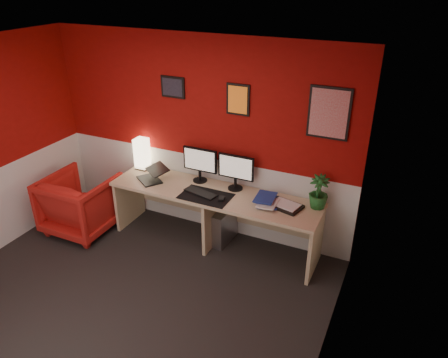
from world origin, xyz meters
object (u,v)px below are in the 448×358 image
Objects in this scene: shoji_lamp at (142,154)px; laptop at (149,173)px; zen_tray at (286,206)px; desk at (214,219)px; potted_plant at (319,192)px; monitor_left at (200,160)px; armchair at (81,203)px; pc_tower at (223,225)px; monitor_right at (236,167)px.

shoji_lamp is 0.40m from laptop.
shoji_lamp is at bearing 174.83° from zen_tray.
desk is 6.71× the size of potted_plant.
monitor_left reaches higher than potted_plant.
armchair is (-2.93, -0.61, -0.54)m from potted_plant.
monitor_left is 1.29× the size of pc_tower.
shoji_lamp is 2.36m from potted_plant.
desk is 1.00m from laptop.
zen_tray is 0.40m from potted_plant.
potted_plant is at bearing -0.97° from monitor_left.
laptop is 2.09m from potted_plant.
potted_plant reaches higher than laptop.
monitor_right is 1.01m from potted_plant.
shoji_lamp reaches higher than zen_tray.
pc_tower is (-0.81, 0.08, -0.52)m from zen_tray.
monitor_right is at bearing -0.88° from monitor_left.
laptop is 0.39× the size of armchair.
laptop reaches higher than zen_tray.
potted_plant is at bearing 41.31° from laptop.
monitor_left reaches higher than desk.
pc_tower is at bearing -163.87° from armchair.
laptop is 1.11m from monitor_right.
desk is at bearing -134.29° from monitor_right.
pc_tower is at bearing -15.32° from monitor_left.
armchair is (-1.79, -0.53, 0.16)m from pc_tower.
shoji_lamp is 1.14× the size of zen_tray.
shoji_lamp is at bearing 170.90° from laptop.
potted_plant reaches higher than armchair.
zen_tray is 0.41× the size of armchair.
monitor_left is (-0.29, 0.21, 0.66)m from desk.
monitor_left reaches higher than laptop.
laptop is at bearing -156.77° from armchair.
zen_tray is (1.18, -0.17, -0.28)m from monitor_left.
pc_tower is at bearing 174.70° from zen_tray.
pc_tower is at bearing 57.66° from desk.
shoji_lamp is 1.02m from armchair.
monitor_right reaches higher than armchair.
potted_plant is (2.36, -0.04, -0.01)m from shoji_lamp.
shoji_lamp is 0.47× the size of armchair.
monitor_right reaches higher than pc_tower.
desk is 1.78m from armchair.
laptop is 0.94× the size of zen_tray.
desk is 0.96m from zen_tray.
laptop is 0.85× the size of potted_plant.
desk is at bearing -166.56° from armchair.
zen_tray is (0.88, 0.03, 0.38)m from desk.
monitor_left reaches higher than pc_tower.
pc_tower is at bearing 44.58° from laptop.
desk is 0.71m from monitor_right.
potted_plant is (1.20, 0.18, 0.56)m from desk.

